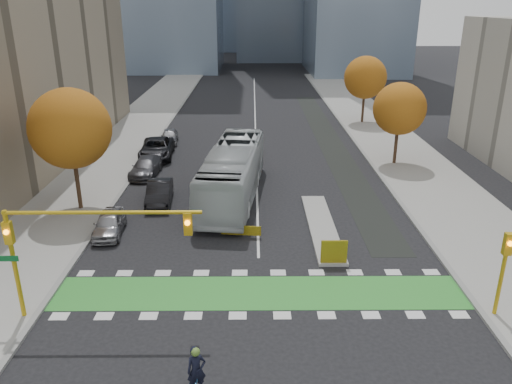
{
  "coord_description": "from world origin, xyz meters",
  "views": [
    {
      "loc": [
        -0.31,
        -19.37,
        13.15
      ],
      "look_at": [
        -0.12,
        7.37,
        3.0
      ],
      "focal_mm": 35.0,
      "sensor_mm": 36.0,
      "label": 1
    }
  ],
  "objects_px": {
    "tree_east_near": "(400,109)",
    "parked_car_b": "(159,193)",
    "parked_car_a": "(109,223)",
    "traffic_signal_west": "(71,236)",
    "bus": "(233,173)",
    "traffic_signal_east": "(504,262)",
    "parked_car_d": "(157,148)",
    "parked_car_e": "(169,136)",
    "tree_west": "(70,129)",
    "hazard_board": "(334,252)",
    "tree_east_far": "(365,78)",
    "parked_car_c": "(146,167)"
  },
  "relations": [
    {
      "from": "parked_car_a",
      "to": "parked_car_e",
      "type": "relative_size",
      "value": 1.01
    },
    {
      "from": "tree_east_near",
      "to": "parked_car_d",
      "type": "xyz_separation_m",
      "value": [
        -21.0,
        2.23,
        -4.02
      ]
    },
    {
      "from": "parked_car_b",
      "to": "parked_car_c",
      "type": "relative_size",
      "value": 0.95
    },
    {
      "from": "parked_car_b",
      "to": "tree_west",
      "type": "bearing_deg",
      "value": -171.41
    },
    {
      "from": "tree_east_near",
      "to": "parked_car_c",
      "type": "distance_m",
      "value": 21.59
    },
    {
      "from": "traffic_signal_west",
      "to": "bus",
      "type": "distance_m",
      "value": 16.07
    },
    {
      "from": "traffic_signal_east",
      "to": "tree_west",
      "type": "bearing_deg",
      "value": 150.93
    },
    {
      "from": "traffic_signal_east",
      "to": "parked_car_c",
      "type": "distance_m",
      "value": 27.82
    },
    {
      "from": "traffic_signal_west",
      "to": "hazard_board",
      "type": "bearing_deg",
      "value": 21.55
    },
    {
      "from": "traffic_signal_east",
      "to": "parked_car_a",
      "type": "distance_m",
      "value": 21.45
    },
    {
      "from": "traffic_signal_east",
      "to": "parked_car_e",
      "type": "relative_size",
      "value": 1.02
    },
    {
      "from": "tree_west",
      "to": "bus",
      "type": "distance_m",
      "value": 11.14
    },
    {
      "from": "parked_car_b",
      "to": "parked_car_c",
      "type": "bearing_deg",
      "value": 105.28
    },
    {
      "from": "tree_west",
      "to": "tree_east_near",
      "type": "distance_m",
      "value": 26.01
    },
    {
      "from": "bus",
      "to": "tree_west",
      "type": "bearing_deg",
      "value": -161.92
    },
    {
      "from": "parked_car_b",
      "to": "parked_car_a",
      "type": "bearing_deg",
      "value": -117.8
    },
    {
      "from": "tree_west",
      "to": "parked_car_b",
      "type": "xyz_separation_m",
      "value": [
        5.16,
        1.19,
        -4.86
      ]
    },
    {
      "from": "parked_car_e",
      "to": "parked_car_b",
      "type": "bearing_deg",
      "value": -89.08
    },
    {
      "from": "traffic_signal_east",
      "to": "bus",
      "type": "relative_size",
      "value": 0.3
    },
    {
      "from": "parked_car_a",
      "to": "parked_car_c",
      "type": "xyz_separation_m",
      "value": [
        0.0,
        11.04,
        0.01
      ]
    },
    {
      "from": "tree_east_near",
      "to": "parked_car_a",
      "type": "xyz_separation_m",
      "value": [
        -21.0,
        -13.81,
        -4.17
      ]
    },
    {
      "from": "hazard_board",
      "to": "parked_car_d",
      "type": "bearing_deg",
      "value": 122.98
    },
    {
      "from": "tree_east_near",
      "to": "parked_car_a",
      "type": "height_order",
      "value": "tree_east_near"
    },
    {
      "from": "bus",
      "to": "parked_car_c",
      "type": "height_order",
      "value": "bus"
    },
    {
      "from": "tree_east_far",
      "to": "parked_car_e",
      "type": "distance_m",
      "value": 23.31
    },
    {
      "from": "parked_car_a",
      "to": "traffic_signal_east",
      "type": "bearing_deg",
      "value": -28.28
    },
    {
      "from": "parked_car_a",
      "to": "parked_car_b",
      "type": "relative_size",
      "value": 0.88
    },
    {
      "from": "tree_east_far",
      "to": "hazard_board",
      "type": "bearing_deg",
      "value": -104.12
    },
    {
      "from": "tree_west",
      "to": "parked_car_b",
      "type": "height_order",
      "value": "tree_west"
    },
    {
      "from": "traffic_signal_west",
      "to": "parked_car_e",
      "type": "distance_m",
      "value": 30.02
    },
    {
      "from": "traffic_signal_east",
      "to": "parked_car_c",
      "type": "height_order",
      "value": "traffic_signal_east"
    },
    {
      "from": "tree_east_near",
      "to": "parked_car_b",
      "type": "height_order",
      "value": "tree_east_near"
    },
    {
      "from": "hazard_board",
      "to": "bus",
      "type": "xyz_separation_m",
      "value": [
        -5.73,
        9.96,
        1.1
      ]
    },
    {
      "from": "parked_car_b",
      "to": "parked_car_d",
      "type": "height_order",
      "value": "parked_car_d"
    },
    {
      "from": "parked_car_c",
      "to": "parked_car_a",
      "type": "bearing_deg",
      "value": -86.79
    },
    {
      "from": "hazard_board",
      "to": "parked_car_a",
      "type": "relative_size",
      "value": 0.35
    },
    {
      "from": "traffic_signal_east",
      "to": "parked_car_a",
      "type": "xyz_separation_m",
      "value": [
        -19.5,
        8.7,
        -2.04
      ]
    },
    {
      "from": "traffic_signal_east",
      "to": "hazard_board",
      "type": "bearing_deg",
      "value": 144.08
    },
    {
      "from": "hazard_board",
      "to": "tree_west",
      "type": "relative_size",
      "value": 0.17
    },
    {
      "from": "parked_car_c",
      "to": "tree_east_far",
      "type": "bearing_deg",
      "value": 44.32
    },
    {
      "from": "tree_east_far",
      "to": "parked_car_b",
      "type": "height_order",
      "value": "tree_east_far"
    },
    {
      "from": "parked_car_c",
      "to": "parked_car_e",
      "type": "xyz_separation_m",
      "value": [
        0.36,
        10.08,
        -0.02
      ]
    },
    {
      "from": "hazard_board",
      "to": "parked_car_b",
      "type": "relative_size",
      "value": 0.3
    },
    {
      "from": "tree_east_near",
      "to": "traffic_signal_west",
      "type": "xyz_separation_m",
      "value": [
        -19.93,
        -22.51,
        -0.83
      ]
    },
    {
      "from": "parked_car_e",
      "to": "bus",
      "type": "bearing_deg",
      "value": -70.94
    },
    {
      "from": "hazard_board",
      "to": "parked_car_c",
      "type": "distance_m",
      "value": 19.88
    },
    {
      "from": "traffic_signal_east",
      "to": "parked_car_c",
      "type": "bearing_deg",
      "value": 134.65
    },
    {
      "from": "tree_west",
      "to": "tree_east_far",
      "type": "xyz_separation_m",
      "value": [
        24.5,
        26.0,
        -0.38
      ]
    },
    {
      "from": "tree_east_far",
      "to": "parked_car_c",
      "type": "xyz_separation_m",
      "value": [
        -21.5,
        -18.77,
        -4.54
      ]
    },
    {
      "from": "hazard_board",
      "to": "tree_east_far",
      "type": "distance_m",
      "value": 35.13
    }
  ]
}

